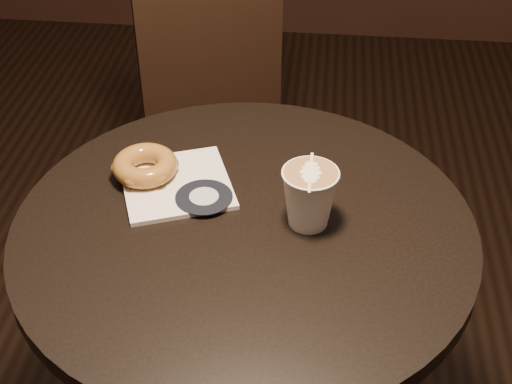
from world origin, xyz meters
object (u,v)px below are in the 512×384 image
pastry_bag (177,184)px  doughnut (145,165)px  latte_cup (309,198)px  chair (219,111)px  cafe_table (245,312)px

pastry_bag → doughnut: size_ratio=1.59×
pastry_bag → latte_cup: (0.21, -0.07, 0.04)m
latte_cup → pastry_bag: bearing=162.6°
chair → doughnut: bearing=-113.5°
pastry_bag → cafe_table: bearing=-53.8°
latte_cup → doughnut: bearing=162.6°
chair → pastry_bag: 0.67m
chair → pastry_bag: chair is taller
chair → latte_cup: 0.79m
pastry_bag → latte_cup: bearing=-38.2°
pastry_bag → doughnut: (-0.05, 0.02, 0.02)m
cafe_table → latte_cup: (0.10, 0.01, 0.25)m
latte_cup → chair: bearing=109.4°
cafe_table → latte_cup: size_ratio=7.99×
doughnut → latte_cup: (0.27, -0.08, 0.02)m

